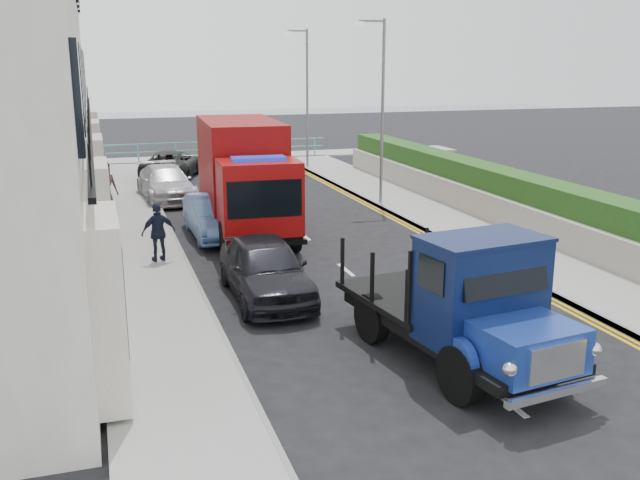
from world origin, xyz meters
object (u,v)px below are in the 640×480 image
(bedford_lorry, at_px, (474,311))
(parked_car_front, at_px, (266,268))
(red_lorry, at_px, (244,175))
(lamp_mid, at_px, (380,101))
(lamp_far, at_px, (305,90))

(bedford_lorry, height_order, parked_car_front, bedford_lorry)
(red_lorry, bearing_deg, lamp_mid, 29.49)
(lamp_far, height_order, red_lorry, lamp_far)
(red_lorry, bearing_deg, lamp_far, 68.57)
(red_lorry, distance_m, parked_car_front, 6.84)
(lamp_mid, relative_size, parked_car_front, 1.62)
(lamp_far, bearing_deg, bedford_lorry, -99.58)
(lamp_mid, bearing_deg, red_lorry, -153.50)
(bedford_lorry, distance_m, parked_car_front, 5.82)
(parked_car_front, bearing_deg, red_lorry, 82.87)
(bedford_lorry, bearing_deg, lamp_mid, 66.19)
(bedford_lorry, xyz_separation_m, parked_car_front, (-2.59, 5.19, -0.44))
(lamp_far, distance_m, bedford_lorry, 25.30)
(lamp_far, xyz_separation_m, parked_car_front, (-6.78, -19.60, -3.26))
(lamp_mid, bearing_deg, parked_car_front, -125.22)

